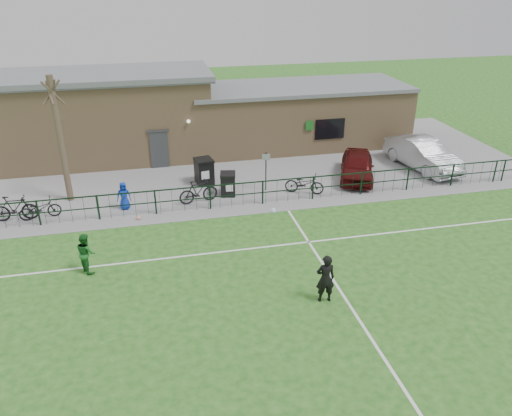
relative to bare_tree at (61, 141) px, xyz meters
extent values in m
plane|color=#24581A|center=(8.00, -10.50, -3.00)|extent=(90.00, 90.00, 0.00)
cube|color=gray|center=(8.00, 3.00, -2.99)|extent=(34.00, 13.00, 0.02)
cube|color=white|center=(8.00, -2.70, -3.00)|extent=(28.00, 0.10, 0.01)
cube|color=white|center=(8.00, -6.50, -3.00)|extent=(28.00, 0.10, 0.01)
cube|color=white|center=(10.00, -10.50, -3.00)|extent=(0.10, 16.00, 0.01)
cube|color=black|center=(8.00, -2.50, -2.40)|extent=(28.00, 0.10, 1.20)
cylinder|color=#4D3D2F|center=(0.00, 0.00, 0.00)|extent=(0.30, 0.30, 6.00)
cube|color=black|center=(6.62, 0.65, -2.36)|extent=(0.98, 1.07, 1.25)
cube|color=black|center=(7.58, -1.09, -2.45)|extent=(0.83, 0.91, 1.06)
cylinder|color=black|center=(9.54, -0.90, -1.98)|extent=(0.07, 0.07, 2.00)
imported|color=#4A0D0D|center=(14.64, -0.46, -2.27)|extent=(3.19, 4.51, 1.43)
imported|color=#A3A6AB|center=(18.79, 0.14, -2.15)|extent=(2.58, 5.26, 1.66)
imported|color=black|center=(-2.08, -1.78, -2.39)|extent=(1.97, 0.59, 1.18)
imported|color=black|center=(-1.07, -1.81, -2.51)|extent=(1.87, 0.92, 0.94)
imported|color=black|center=(6.04, -1.68, -2.41)|extent=(1.97, 0.91, 1.14)
imported|color=black|center=(11.31, -1.74, -2.47)|extent=(2.04, 1.42, 1.02)
imported|color=#1234AC|center=(2.60, -1.63, -2.32)|extent=(0.68, 0.47, 1.33)
imported|color=black|center=(9.25, -10.42, -2.12)|extent=(0.67, 0.47, 1.76)
sphere|color=white|center=(8.16, -7.66, -0.82)|extent=(0.22, 0.22, 0.22)
imported|color=#1C6324|center=(1.34, -6.75, -2.23)|extent=(0.86, 0.93, 1.54)
sphere|color=silver|center=(3.19, -2.90, -2.90)|extent=(0.21, 0.21, 0.21)
cube|color=tan|center=(8.00, 6.00, -1.25)|extent=(24.00, 5.00, 3.50)
cube|color=tan|center=(1.76, 6.00, 1.10)|extent=(11.52, 5.00, 1.20)
cube|color=slate|center=(1.76, 6.00, 1.82)|extent=(12.02, 5.40, 0.28)
cube|color=slate|center=(13.28, 6.00, 0.60)|extent=(13.44, 5.30, 0.22)
cube|color=#383A3D|center=(4.50, 3.47, -1.95)|extent=(1.00, 0.08, 2.10)
cube|color=black|center=(14.50, 3.47, -1.40)|extent=(1.80, 0.08, 1.20)
cube|color=#19661E|center=(13.20, 3.42, -1.10)|extent=(0.45, 0.04, 0.55)
camera|label=1|loc=(3.95, -23.47, 7.16)|focal=35.00mm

